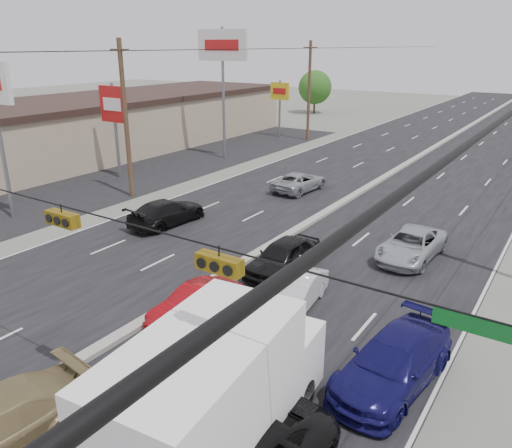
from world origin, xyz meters
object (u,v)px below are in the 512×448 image
object	(u,v)px
utility_pole_left_b	(126,119)
pole_sign_billboard	(222,54)
queue_car_d	(393,363)
utility_pole_left_c	(309,91)
red_sedan	(196,304)
pole_sign_mid	(114,110)
queue_car_a	(283,257)
box_truck	(218,394)
oncoming_near	(167,212)
queue_car_c	(411,245)
tree_left_far	(315,87)
queue_car_b	(296,292)
pole_sign_far	(280,96)
oncoming_far	(300,182)

from	to	relation	value
utility_pole_left_b	pole_sign_billboard	xyz separation A→B (m)	(-2.00, 13.00, 3.76)
pole_sign_billboard	queue_car_d	bearing A→B (deg)	-44.26
utility_pole_left_c	red_sedan	size ratio (longest dim) A/B	2.58
pole_sign_mid	pole_sign_billboard	size ratio (longest dim) A/B	0.64
utility_pole_left_c	queue_car_a	world-z (taller)	utility_pole_left_c
box_truck	oncoming_near	size ratio (longest dim) A/B	1.56
queue_car_c	tree_left_far	bearing A→B (deg)	125.05
queue_car_b	pole_sign_far	bearing A→B (deg)	115.40
pole_sign_billboard	red_sedan	size ratio (longest dim) A/B	2.84
tree_left_far	oncoming_far	xyz separation A→B (m)	(18.24, -37.67, -3.07)
red_sedan	oncoming_near	world-z (taller)	oncoming_near
tree_left_far	pole_sign_mid	bearing A→B (deg)	-83.21
utility_pole_left_b	box_truck	distance (m)	23.97
red_sedan	queue_car_a	distance (m)	5.29
utility_pole_left_b	pole_sign_far	world-z (taller)	utility_pole_left_b
pole_sign_billboard	tree_left_far	world-z (taller)	pole_sign_billboard
oncoming_far	pole_sign_mid	bearing A→B (deg)	23.00
queue_car_d	queue_car_b	bearing A→B (deg)	158.97
queue_car_b	pole_sign_mid	bearing A→B (deg)	147.79
box_truck	queue_car_b	world-z (taller)	box_truck
queue_car_c	queue_car_d	world-z (taller)	queue_car_d
box_truck	queue_car_b	distance (m)	8.02
utility_pole_left_b	queue_car_b	xyz separation A→B (m)	(16.51, -7.10, -4.47)
oncoming_far	queue_car_c	bearing A→B (deg)	148.71
pole_sign_mid	tree_left_far	world-z (taller)	pole_sign_mid
queue_car_b	oncoming_near	xyz separation A→B (m)	(-10.70, 4.28, 0.07)
box_truck	red_sedan	world-z (taller)	box_truck
tree_left_far	queue_car_d	distance (m)	62.70
utility_pole_left_b	tree_left_far	bearing A→B (deg)	101.92
pole_sign_billboard	queue_car_a	world-z (taller)	pole_sign_billboard
tree_left_far	box_truck	size ratio (longest dim) A/B	0.81
tree_left_far	queue_car_a	size ratio (longest dim) A/B	1.39
pole_sign_far	red_sedan	xyz separation A→B (m)	(17.40, -34.93, -3.77)
queue_car_a	utility_pole_left_b	bearing A→B (deg)	165.06
utility_pole_left_c	queue_car_c	distance (m)	31.57
pole_sign_billboard	queue_car_b	bearing A→B (deg)	-47.36
queue_car_a	oncoming_near	bearing A→B (deg)	170.88
tree_left_far	queue_car_b	world-z (taller)	tree_left_far
utility_pole_left_c	pole_sign_far	distance (m)	3.57
tree_left_far	queue_car_b	xyz separation A→B (m)	(26.01, -52.10, -3.08)
utility_pole_left_b	oncoming_far	distance (m)	12.25
tree_left_far	box_truck	distance (m)	66.05
queue_car_b	queue_car_d	size ratio (longest dim) A/B	0.74
red_sedan	utility_pole_left_b	bearing A→B (deg)	151.85
pole_sign_far	queue_car_b	size ratio (longest dim) A/B	1.56
pole_sign_far	queue_car_b	xyz separation A→B (m)	(20.01, -32.10, -3.77)
box_truck	utility_pole_left_c	bearing A→B (deg)	109.65
pole_sign_mid	tree_left_far	distance (m)	42.32
utility_pole_left_c	tree_left_far	size ratio (longest dim) A/B	1.63
queue_car_d	oncoming_far	bearing A→B (deg)	133.36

